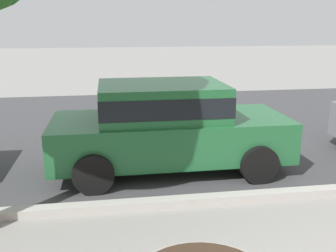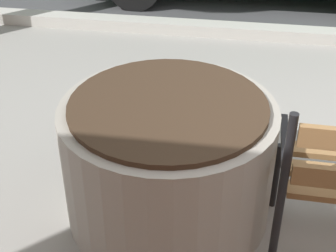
{
  "view_description": "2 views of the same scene",
  "coord_description": "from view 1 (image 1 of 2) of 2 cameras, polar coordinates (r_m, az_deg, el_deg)",
  "views": [
    {
      "loc": [
        -2.23,
        -2.1,
        2.56
      ],
      "look_at": [
        -1.21,
        4.37,
        0.8
      ],
      "focal_mm": 41.16,
      "sensor_mm": 36.0,
      "label": 1
    },
    {
      "loc": [
        -1.23,
        -2.1,
        2.15
      ],
      "look_at": [
        -1.59,
        0.21,
        0.6
      ],
      "focal_mm": 54.83,
      "sensor_mm": 36.0,
      "label": 2
    }
  ],
  "objects": [
    {
      "name": "parked_car_green",
      "position": [
        6.77,
        -0.15,
        0.32
      ],
      "size": [
        4.1,
        1.93,
        1.56
      ],
      "color": "#236638",
      "rests_on": "ground"
    },
    {
      "name": "street_surface",
      "position": [
        10.18,
        3.96,
        0.48
      ],
      "size": [
        60.0,
        9.0,
        0.01
      ],
      "primitive_type": "cube",
      "color": "#424244",
      "rests_on": "ground"
    },
    {
      "name": "curb_stone",
      "position": [
        6.02,
        13.86,
        -9.98
      ],
      "size": [
        60.0,
        0.2,
        0.12
      ],
      "primitive_type": "cube",
      "color": "#B2AFA8",
      "rests_on": "ground"
    }
  ]
}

